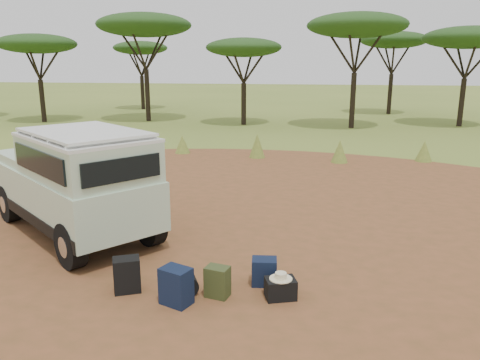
% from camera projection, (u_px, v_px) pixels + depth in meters
% --- Properties ---
extents(ground, '(140.00, 140.00, 0.00)m').
position_uv_depth(ground, '(199.00, 246.00, 9.08)').
color(ground, olive).
rests_on(ground, ground).
extents(dirt_clearing, '(23.00, 23.00, 0.01)m').
position_uv_depth(dirt_clearing, '(199.00, 246.00, 9.08)').
color(dirt_clearing, brown).
rests_on(dirt_clearing, ground).
extents(grass_fringe, '(36.60, 1.60, 0.90)m').
position_uv_depth(grass_fringe, '(260.00, 148.00, 17.26)').
color(grass_fringe, olive).
rests_on(grass_fringe, ground).
extents(acacia_treeline, '(46.70, 13.20, 6.26)m').
position_uv_depth(acacia_treeline, '(296.00, 37.00, 26.72)').
color(acacia_treeline, black).
rests_on(acacia_treeline, ground).
extents(safari_vehicle, '(4.66, 4.22, 2.23)m').
position_uv_depth(safari_vehicle, '(75.00, 184.00, 9.45)').
color(safari_vehicle, beige).
rests_on(safari_vehicle, ground).
extents(backpack_black, '(0.49, 0.44, 0.55)m').
position_uv_depth(backpack_black, '(127.00, 275.00, 7.21)').
color(backpack_black, black).
rests_on(backpack_black, ground).
extents(backpack_navy, '(0.52, 0.45, 0.57)m').
position_uv_depth(backpack_navy, '(176.00, 286.00, 6.82)').
color(backpack_navy, '#111B36').
rests_on(backpack_navy, ground).
extents(backpack_olive, '(0.40, 0.32, 0.48)m').
position_uv_depth(backpack_olive, '(217.00, 282.00, 7.05)').
color(backpack_olive, '#3F4821').
rests_on(backpack_olive, ground).
extents(duffel_navy, '(0.42, 0.33, 0.44)m').
position_uv_depth(duffel_navy, '(264.00, 272.00, 7.44)').
color(duffel_navy, '#111B36').
rests_on(duffel_navy, ground).
extents(hard_case, '(0.52, 0.44, 0.32)m').
position_uv_depth(hard_case, '(281.00, 289.00, 7.02)').
color(hard_case, black).
rests_on(hard_case, ground).
extents(stuff_sack, '(0.41, 0.41, 0.31)m').
position_uv_depth(stuff_sack, '(187.00, 284.00, 7.18)').
color(stuff_sack, black).
rests_on(stuff_sack, ground).
extents(safari_hat, '(0.35, 0.35, 0.10)m').
position_uv_depth(safari_hat, '(281.00, 277.00, 6.97)').
color(safari_hat, beige).
rests_on(safari_hat, hard_case).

